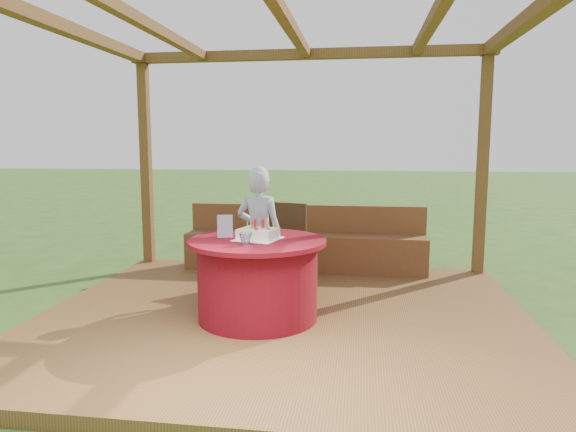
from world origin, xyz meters
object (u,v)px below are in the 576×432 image
at_px(chair, 283,239).
at_px(elderly_woman, 259,230).
at_px(bench, 305,249).
at_px(drinking_glass, 246,239).
at_px(table, 258,278).
at_px(birthday_cake, 258,234).
at_px(gift_bag, 225,226).

relative_size(chair, elderly_woman, 0.68).
height_order(bench, drinking_glass, drinking_glass).
distance_m(table, drinking_glass, 0.49).
height_order(bench, table, bench).
bearing_deg(elderly_woman, chair, 64.49).
bearing_deg(birthday_cake, gift_bag, 165.55).
bearing_deg(elderly_woman, drinking_glass, -84.54).
bearing_deg(elderly_woman, birthday_cake, -79.23).
xyz_separation_m(bench, gift_bag, (-0.53, -1.82, 0.56)).
relative_size(bench, birthday_cake, 6.81).
xyz_separation_m(table, drinking_glass, (-0.04, -0.27, 0.41)).
xyz_separation_m(birthday_cake, drinking_glass, (-0.05, -0.27, 0.00)).
xyz_separation_m(bench, elderly_woman, (-0.36, -1.11, 0.41)).
bearing_deg(elderly_woman, table, -79.72).
height_order(elderly_woman, birthday_cake, elderly_woman).
distance_m(bench, table, 1.92).
distance_m(elderly_woman, birthday_cake, 0.82).
bearing_deg(chair, gift_bag, -107.99).
height_order(table, elderly_woman, elderly_woman).
xyz_separation_m(gift_bag, drinking_glass, (0.27, -0.35, -0.05)).
distance_m(birthday_cake, drinking_glass, 0.27).
relative_size(bench, drinking_glass, 27.23).
bearing_deg(table, birthday_cake, -27.61).
distance_m(table, gift_bag, 0.56).
height_order(table, birthday_cake, birthday_cake).
distance_m(bench, drinking_glass, 2.25).
distance_m(birthday_cake, gift_bag, 0.34).
xyz_separation_m(elderly_woman, drinking_glass, (0.10, -1.06, 0.10)).
xyz_separation_m(elderly_woman, birthday_cake, (0.15, -0.80, 0.10)).
bearing_deg(chair, table, -92.20).
bearing_deg(birthday_cake, table, 152.39).
xyz_separation_m(bench, birthday_cake, (-0.20, -1.91, 0.51)).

